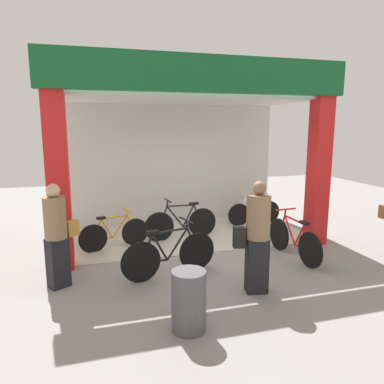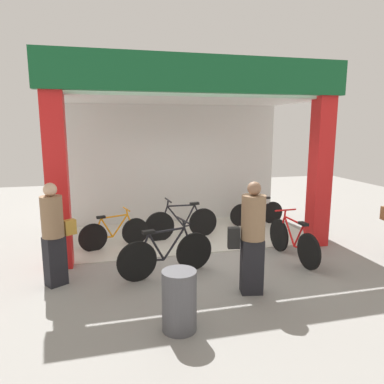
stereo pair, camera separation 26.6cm
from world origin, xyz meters
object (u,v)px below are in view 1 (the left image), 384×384
object	(u,v)px
pedestrian_0	(57,235)
trash_bin	(189,301)
pedestrian_2	(257,236)
bicycle_inside_1	(181,223)
bicycle_parked_0	(170,254)
bicycle_parked_1	(294,240)
bicycle_inside_0	(255,212)
bicycle_inside_2	(114,234)

from	to	relation	value
pedestrian_0	trash_bin	distance (m)	2.47
pedestrian_2	pedestrian_0	bearing A→B (deg)	160.51
bicycle_inside_1	trash_bin	xyz separation A→B (m)	(-0.84, -3.63, 0.02)
trash_bin	bicycle_parked_0	bearing A→B (deg)	85.39
bicycle_parked_1	trash_bin	bearing A→B (deg)	-144.69
bicycle_parked_0	trash_bin	size ratio (longest dim) A/B	2.18
bicycle_inside_1	bicycle_parked_0	size ratio (longest dim) A/B	0.99
bicycle_inside_1	bicycle_parked_1	size ratio (longest dim) A/B	1.01
bicycle_inside_1	bicycle_parked_1	distance (m)	2.52
bicycle_inside_0	bicycle_inside_2	size ratio (longest dim) A/B	1.02
bicycle_inside_2	pedestrian_2	bearing A→B (deg)	-53.28
bicycle_parked_0	pedestrian_2	bearing A→B (deg)	-40.04
bicycle_inside_0	bicycle_inside_1	world-z (taller)	bicycle_inside_1
bicycle_parked_0	bicycle_inside_1	bearing A→B (deg)	70.01
pedestrian_2	trash_bin	size ratio (longest dim) A/B	2.22
bicycle_parked_1	trash_bin	xyz separation A→B (m)	(-2.62, -1.86, 0.02)
bicycle_inside_1	bicycle_parked_1	bearing A→B (deg)	-44.74
bicycle_inside_2	bicycle_parked_0	xyz separation A→B (m)	(0.81, -1.66, 0.05)
bicycle_inside_2	pedestrian_0	xyz separation A→B (m)	(-0.98, -1.58, 0.54)
pedestrian_2	bicycle_inside_2	bearing A→B (deg)	126.72
bicycle_parked_1	pedestrian_2	size ratio (longest dim) A/B	0.96
bicycle_inside_1	bicycle_inside_2	world-z (taller)	bicycle_inside_1
bicycle_parked_1	trash_bin	size ratio (longest dim) A/B	2.13
bicycle_inside_1	bicycle_inside_2	bearing A→B (deg)	-169.80
bicycle_inside_0	trash_bin	size ratio (longest dim) A/B	1.89
bicycle_parked_0	bicycle_parked_1	size ratio (longest dim) A/B	1.02
bicycle_parked_1	bicycle_inside_0	bearing A→B (deg)	81.94
bicycle_inside_2	bicycle_inside_0	bearing A→B (deg)	14.37
bicycle_parked_0	pedestrian_0	bearing A→B (deg)	177.54
pedestrian_2	bicycle_parked_0	bearing A→B (deg)	139.96
bicycle_inside_0	pedestrian_0	world-z (taller)	pedestrian_0
bicycle_parked_0	pedestrian_2	size ratio (longest dim) A/B	0.98
bicycle_inside_0	pedestrian_2	size ratio (longest dim) A/B	0.85
bicycle_parked_0	trash_bin	xyz separation A→B (m)	(-0.14, -1.70, 0.01)
bicycle_inside_1	trash_bin	size ratio (longest dim) A/B	2.16
bicycle_inside_0	bicycle_inside_1	distance (m)	2.23
bicycle_inside_0	bicycle_inside_2	bearing A→B (deg)	-165.63
trash_bin	bicycle_parked_1	bearing A→B (deg)	35.31
bicycle_inside_2	bicycle_parked_1	world-z (taller)	bicycle_parked_1
bicycle_inside_1	bicycle_inside_0	bearing A→B (deg)	17.23
bicycle_inside_2	pedestrian_2	distance (m)	3.32
bicycle_inside_2	bicycle_parked_0	size ratio (longest dim) A/B	0.85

